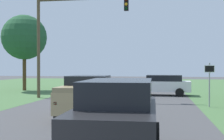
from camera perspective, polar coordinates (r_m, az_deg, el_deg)
The scene contains 7 objects.
ground_plane at distance 14.44m, azimuth -3.52°, elevation -8.87°, with size 120.00×120.00×0.00m, color #424244.
red_suv_near at distance 7.80m, azimuth 1.12°, elevation -9.11°, with size 2.24×4.55×2.03m.
pickup_truck_lead at distance 14.44m, azimuth -4.36°, elevation -4.84°, with size 2.46×5.55×1.96m.
traffic_light at distance 23.14m, azimuth -9.44°, elevation 7.94°, with size 7.69×0.40×8.10m.
keep_moving_sign at distance 18.55m, azimuth 18.15°, elevation -1.62°, with size 0.60×0.09×2.61m.
crossing_suv_far at distance 25.33m, azimuth 9.54°, elevation -2.75°, with size 4.84×2.26×1.70m.
extra_tree_1 at distance 31.51m, azimuth -16.44°, elevation 5.99°, with size 4.52×4.52×7.64m.
Camera 1 is at (3.14, -3.63, 2.37)m, focal length 47.77 mm.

